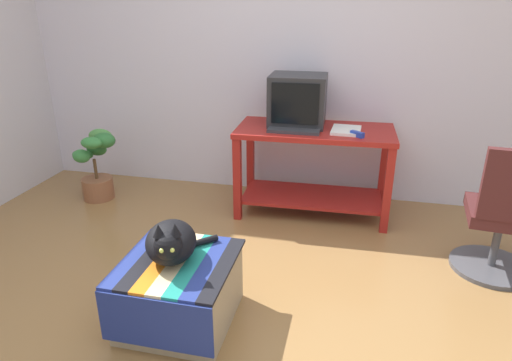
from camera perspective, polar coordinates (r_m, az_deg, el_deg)
The scene contains 12 objects.
ground_plane at distance 2.58m, azimuth -4.52°, elevation -18.57°, with size 14.00×14.00×0.00m, color olive.
back_wall at distance 3.97m, azimuth 4.02°, elevation 16.60°, with size 8.00×0.10×2.60m, color silver.
desk at distance 3.67m, azimuth 7.36°, elevation 3.03°, with size 1.26×0.62×0.73m.
tv_monitor at distance 3.66m, azimuth 5.33°, elevation 10.10°, with size 0.45×0.40×0.40m.
keyboard at distance 3.48m, azimuth 4.83°, elevation 6.37°, with size 0.40×0.15×0.02m, color #333338.
book at distance 3.55m, azimuth 11.40°, elevation 6.29°, with size 0.22×0.27×0.02m, color white.
ottoman_with_blanket at distance 2.56m, azimuth -9.74°, elevation -13.71°, with size 0.59×0.63×0.38m.
cat at distance 2.42m, azimuth -10.78°, elevation -7.71°, with size 0.38×0.46×0.28m.
potted_plant at distance 4.19m, azimuth -19.63°, elevation 1.84°, with size 0.44×0.32×0.63m.
office_chair at distance 3.22m, azimuth 28.98°, elevation -4.51°, with size 0.52×0.52×0.89m.
stapler at distance 3.42m, azimuth 12.76°, elevation 5.77°, with size 0.04×0.11×0.04m, color #2342B7.
pen at distance 3.58m, azimuth 12.16°, elevation 6.27°, with size 0.01×0.01×0.14m, color #B7B7BC.
Camera 1 is at (0.62, -1.86, 1.68)m, focal length 31.41 mm.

